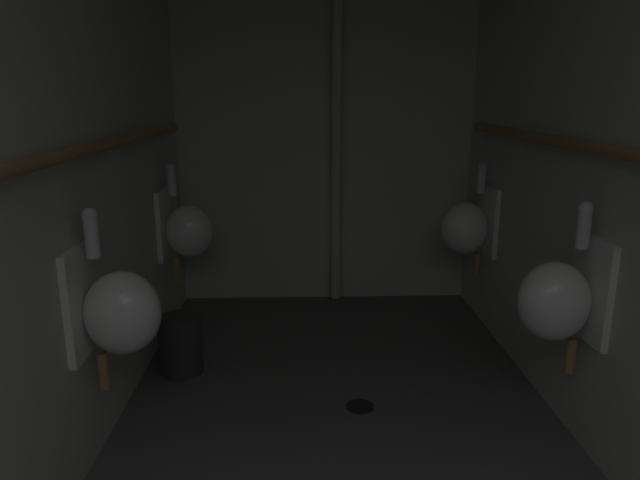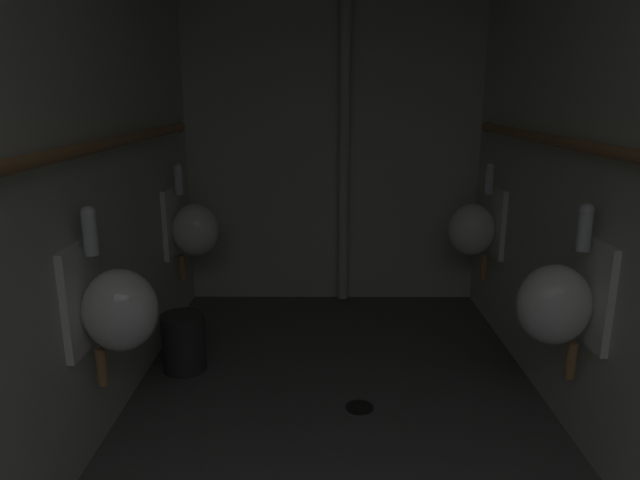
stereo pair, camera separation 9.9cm
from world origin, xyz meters
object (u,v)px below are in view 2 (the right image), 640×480
object	(u,v)px
urinal_left_mid	(115,307)
urinal_left_far	(192,228)
floor_drain	(359,407)
urinal_right_mid	(559,302)
urinal_right_far	(475,228)
waste_bin	(184,342)
standpipe_back_wall	(344,136)

from	to	relation	value
urinal_left_mid	urinal_left_far	size ratio (longest dim) A/B	1.00
urinal_left_far	floor_drain	distance (m)	1.58
urinal_right_mid	urinal_left_mid	bearing A→B (deg)	-177.73
urinal_right_mid	urinal_right_far	bearing A→B (deg)	90.00
floor_drain	waste_bin	distance (m)	1.05
urinal_left_far	waste_bin	world-z (taller)	urinal_left_far
waste_bin	standpipe_back_wall	bearing A→B (deg)	49.72
urinal_left_far	urinal_right_far	world-z (taller)	same
urinal_left_mid	floor_drain	distance (m)	1.27
urinal_right_mid	urinal_right_far	world-z (taller)	same
urinal_left_mid	urinal_left_far	xyz separation A→B (m)	(0.00, 1.38, 0.00)
standpipe_back_wall	floor_drain	size ratio (longest dim) A/B	17.04
floor_drain	waste_bin	xyz separation A→B (m)	(-0.96, 0.41, 0.16)
standpipe_back_wall	urinal_right_far	bearing A→B (deg)	-29.59
standpipe_back_wall	waste_bin	world-z (taller)	standpipe_back_wall
urinal_left_mid	urinal_left_far	distance (m)	1.38
standpipe_back_wall	urinal_left_far	bearing A→B (deg)	-153.43
standpipe_back_wall	urinal_left_mid	bearing A→B (deg)	-117.67
urinal_left_far	urinal_right_mid	world-z (taller)	same
urinal_left_far	waste_bin	xyz separation A→B (m)	(0.06, -0.60, -0.51)
urinal_left_mid	urinal_right_far	xyz separation A→B (m)	(1.81, 1.40, 0.00)
urinal_left_far	urinal_right_far	size ratio (longest dim) A/B	1.00
floor_drain	standpipe_back_wall	bearing A→B (deg)	91.30
floor_drain	waste_bin	world-z (taller)	waste_bin
urinal_left_mid	floor_drain	size ratio (longest dim) A/B	5.39
urinal_left_mid	waste_bin	size ratio (longest dim) A/B	2.35
urinal_right_mid	floor_drain	size ratio (longest dim) A/B	5.39
urinal_right_far	floor_drain	xyz separation A→B (m)	(-0.79, -1.03, -0.67)
urinal_right_far	standpipe_back_wall	distance (m)	1.09
urinal_right_mid	waste_bin	xyz separation A→B (m)	(-1.75, 0.71, -0.51)
urinal_left_mid	urinal_right_far	bearing A→B (deg)	37.82
urinal_left_mid	urinal_right_mid	size ratio (longest dim) A/B	1.00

